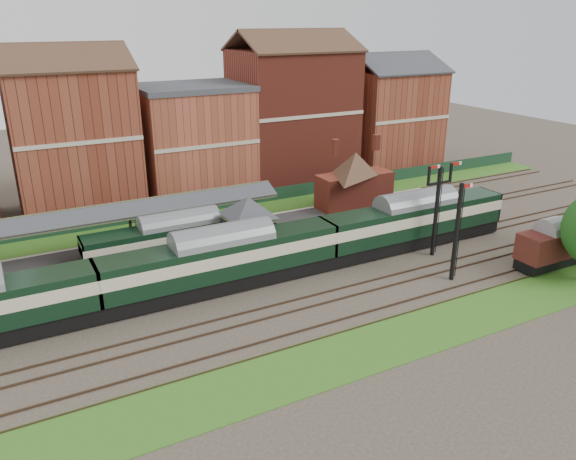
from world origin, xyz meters
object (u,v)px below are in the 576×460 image
semaphore_bracket (437,205)px  goods_van_a (549,246)px  platform_railcar (180,238)px  dmu_train (223,259)px  signal_box (249,229)px

semaphore_bracket → goods_van_a: (6.54, -6.50, -2.71)m
semaphore_bracket → platform_railcar: 22.02m
semaphore_bracket → dmu_train: size_ratio=0.15×
semaphore_bracket → platform_railcar: bearing=155.7°
goods_van_a → signal_box: bearing=150.4°
signal_box → goods_van_a: bearing=-29.6°
signal_box → semaphore_bracket: bearing=-20.9°
semaphore_bracket → goods_van_a: semaphore_bracket is taller
signal_box → dmu_train: signal_box is taller
dmu_train → goods_van_a: bearing=-19.6°
platform_railcar → dmu_train: bearing=-79.0°
signal_box → goods_van_a: signal_box is taller
platform_railcar → goods_van_a: platform_railcar is taller
signal_box → dmu_train: 4.93m
platform_railcar → goods_van_a: 30.69m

